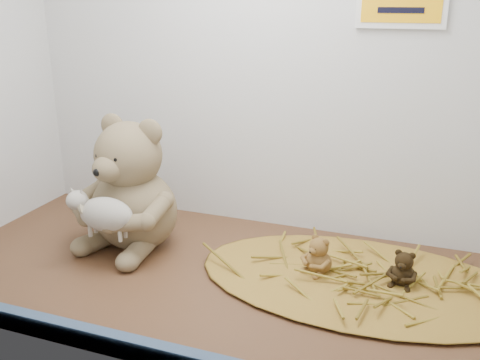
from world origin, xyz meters
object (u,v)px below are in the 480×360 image
at_px(main_teddy, 132,183).
at_px(toy_lamb, 106,214).
at_px(mini_teddy_brown, 404,267).
at_px(mini_teddy_tan, 319,253).

distance_m(main_teddy, toy_lamb, 0.11).
bearing_deg(main_teddy, toy_lamb, -78.87).
xyz_separation_m(main_teddy, mini_teddy_brown, (0.60, 0.00, -0.10)).
height_order(mini_teddy_tan, mini_teddy_brown, mini_teddy_tan).
distance_m(toy_lamb, mini_teddy_brown, 0.61).
bearing_deg(toy_lamb, mini_teddy_brown, 10.66).
height_order(main_teddy, mini_teddy_tan, main_teddy).
distance_m(mini_teddy_tan, mini_teddy_brown, 0.17).
relative_size(main_teddy, mini_teddy_brown, 4.17).
distance_m(toy_lamb, mini_teddy_tan, 0.45).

